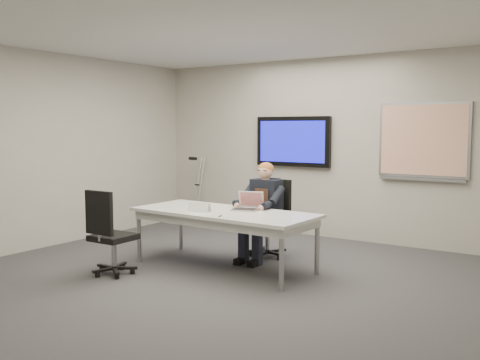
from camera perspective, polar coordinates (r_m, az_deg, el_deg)
The scene contains 14 objects.
floor at distance 6.14m, azimuth -3.48°, elevation -10.70°, with size 6.00×6.00×0.02m, color #38383B.
ceiling at distance 5.99m, azimuth -3.64°, elevation 15.97°, with size 6.00×6.00×0.02m, color silver.
wall_back at distance 8.48m, azimuth 8.81°, elevation 3.37°, with size 6.00×0.02×2.80m, color #A7A297.
wall_left at distance 8.07m, azimuth -20.80°, elevation 2.96°, with size 0.02×6.00×2.80m, color #A7A297.
conference_table at distance 6.56m, azimuth -1.72°, elevation -4.01°, with size 2.33×1.04×0.71m.
tv_display at distance 8.65m, azimuth 5.66°, elevation 4.11°, with size 1.30×0.09×0.80m.
whiteboard at distance 7.92m, azimuth 18.98°, elevation 3.92°, with size 1.25×0.08×1.10m.
office_chair_far at distance 7.17m, azimuth 3.19°, elevation -5.65°, with size 0.59×0.59×1.03m.
office_chair_near at distance 6.46m, azimuth -13.60°, elevation -7.13°, with size 0.49×0.49×1.01m.
seated_person at distance 6.94m, azimuth 2.12°, elevation -4.43°, with size 0.41×0.70×1.27m.
crutch at distance 9.56m, azimuth -4.48°, elevation -1.04°, with size 0.17×0.37×1.24m, color #AAACB2, non-canonical shape.
laptop at distance 6.62m, azimuth 0.83°, elevation -2.71°, with size 0.37×0.38×0.23m.
name_tent at distance 6.51m, azimuth -4.34°, elevation -2.90°, with size 0.27×0.07×0.11m, color silver, non-canonical shape.
pen at distance 6.14m, azimuth -2.12°, elevation -3.85°, with size 0.01×0.01×0.12m, color black.
Camera 1 is at (3.56, -4.69, 1.72)m, focal length 40.00 mm.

